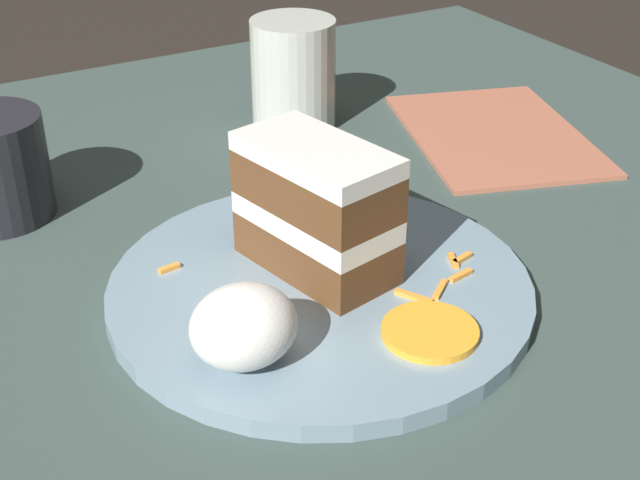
# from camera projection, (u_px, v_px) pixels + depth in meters

# --- Properties ---
(ground_plane) EXTENTS (6.00, 6.00, 0.00)m
(ground_plane) POSITION_uv_depth(u_px,v_px,m) (315.00, 286.00, 0.64)
(ground_plane) COLOR black
(ground_plane) RESTS_ON ground
(dining_table) EXTENTS (0.93, 0.89, 0.03)m
(dining_table) POSITION_uv_depth(u_px,v_px,m) (315.00, 268.00, 0.63)
(dining_table) COLOR #384742
(dining_table) RESTS_ON ground
(plate) EXTENTS (0.27, 0.27, 0.01)m
(plate) POSITION_uv_depth(u_px,v_px,m) (320.00, 289.00, 0.57)
(plate) COLOR gray
(plate) RESTS_ON dining_table
(cake_slice) EXTENTS (0.08, 0.11, 0.09)m
(cake_slice) POSITION_uv_depth(u_px,v_px,m) (316.00, 208.00, 0.56)
(cake_slice) COLOR brown
(cake_slice) RESTS_ON plate
(cream_dollop) EXTENTS (0.06, 0.05, 0.05)m
(cream_dollop) POSITION_uv_depth(u_px,v_px,m) (244.00, 326.00, 0.49)
(cream_dollop) COLOR white
(cream_dollop) RESTS_ON plate
(orange_garnish) EXTENTS (0.06, 0.06, 0.00)m
(orange_garnish) POSITION_uv_depth(u_px,v_px,m) (429.00, 332.00, 0.52)
(orange_garnish) COLOR orange
(orange_garnish) RESTS_ON plate
(carrot_shreds_scatter) EXTENTS (0.19, 0.12, 0.00)m
(carrot_shreds_scatter) POSITION_uv_depth(u_px,v_px,m) (389.00, 268.00, 0.58)
(carrot_shreds_scatter) COLOR orange
(carrot_shreds_scatter) RESTS_ON plate
(drinking_glass) EXTENTS (0.08, 0.08, 0.10)m
(drinking_glass) POSITION_uv_depth(u_px,v_px,m) (293.00, 81.00, 0.79)
(drinking_glass) COLOR beige
(drinking_glass) RESTS_ON dining_table
(menu_card) EXTENTS (0.20, 0.24, 0.00)m
(menu_card) POSITION_uv_depth(u_px,v_px,m) (495.00, 134.00, 0.79)
(menu_card) COLOR #B2664C
(menu_card) RESTS_ON dining_table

